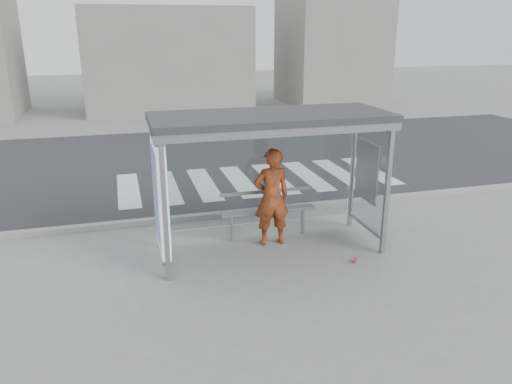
# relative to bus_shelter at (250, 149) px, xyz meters

# --- Properties ---
(ground) EXTENTS (80.00, 80.00, 0.00)m
(ground) POSITION_rel_bus_shelter_xyz_m (0.37, -0.06, -1.98)
(ground) COLOR slate
(ground) RESTS_ON ground
(road) EXTENTS (30.00, 10.00, 0.01)m
(road) POSITION_rel_bus_shelter_xyz_m (0.37, 6.94, -1.98)
(road) COLOR #272729
(road) RESTS_ON ground
(curb) EXTENTS (30.00, 0.18, 0.12)m
(curb) POSITION_rel_bus_shelter_xyz_m (0.37, 1.89, -1.92)
(curb) COLOR gray
(curb) RESTS_ON ground
(crosswalk) EXTENTS (7.55, 3.00, 0.00)m
(crosswalk) POSITION_rel_bus_shelter_xyz_m (1.37, 4.44, -1.98)
(crosswalk) COLOR silver
(crosswalk) RESTS_ON ground
(bus_shelter) EXTENTS (4.25, 1.65, 2.62)m
(bus_shelter) POSITION_rel_bus_shelter_xyz_m (0.00, 0.00, 0.00)
(bus_shelter) COLOR gray
(bus_shelter) RESTS_ON ground
(building_center) EXTENTS (8.00, 5.00, 5.00)m
(building_center) POSITION_rel_bus_shelter_xyz_m (0.37, 17.94, 0.52)
(building_center) COLOR gray
(building_center) RESTS_ON ground
(building_right) EXTENTS (5.00, 5.00, 7.00)m
(building_right) POSITION_rel_bus_shelter_xyz_m (9.37, 17.94, 1.52)
(building_right) COLOR gray
(building_right) RESTS_ON ground
(person) EXTENTS (0.70, 0.46, 1.93)m
(person) POSITION_rel_bus_shelter_xyz_m (0.48, 0.22, -1.02)
(person) COLOR red
(person) RESTS_ON ground
(bench) EXTENTS (1.91, 0.23, 0.99)m
(bench) POSITION_rel_bus_shelter_xyz_m (0.50, 0.52, -1.40)
(bench) COLOR gray
(bench) RESTS_ON ground
(soda_can) EXTENTS (0.14, 0.14, 0.07)m
(soda_can) POSITION_rel_bus_shelter_xyz_m (1.69, -0.99, -1.95)
(soda_can) COLOR #DB4054
(soda_can) RESTS_ON ground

